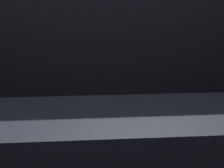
# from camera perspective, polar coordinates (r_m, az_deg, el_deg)

# --- Properties ---
(wall_back) EXTENTS (8.00, 0.05, 2.80)m
(wall_back) POSITION_cam_1_polar(r_m,az_deg,el_deg) (2.64, -2.26, 14.36)
(wall_back) COLOR black
(wall_back) RESTS_ON ground_plane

